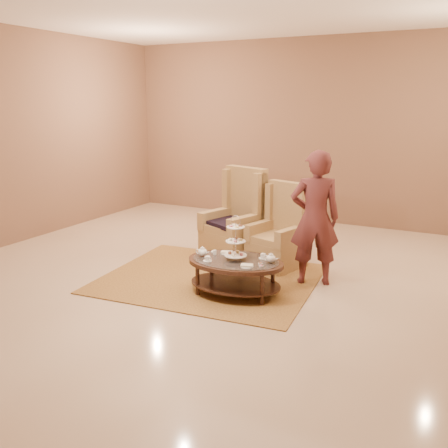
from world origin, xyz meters
The scene contains 8 objects.
ground centered at (0.00, 0.00, 0.00)m, with size 8.00×8.00×0.00m, color beige.
ceiling centered at (0.00, 0.00, 0.00)m, with size 8.00×8.00×0.02m, color white.
wall_back centered at (0.00, 4.00, 1.75)m, with size 8.00×0.04×3.50m, color brown.
rug centered at (-0.25, 0.12, 0.01)m, with size 2.95×2.53×0.01m.
tea_table centered at (0.30, -0.21, 0.37)m, with size 1.27×0.93×1.00m.
armchair_left centered at (-0.36, 1.17, 0.46)m, with size 0.93×0.94×1.36m.
armchair_right centered at (0.38, 1.08, 0.41)m, with size 0.81×0.82×1.21m.
person centered at (1.02, 0.61, 0.88)m, with size 0.76×0.66×1.75m.
Camera 1 is at (2.83, -5.42, 2.34)m, focal length 40.00 mm.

